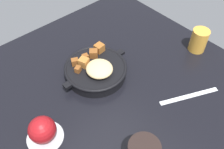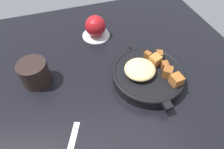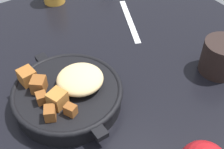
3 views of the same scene
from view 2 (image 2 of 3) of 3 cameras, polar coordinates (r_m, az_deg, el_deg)
The scene contains 5 objects.
ground_plane at distance 62.55cm, azimuth 1.40°, elevation -3.27°, with size 100.67×97.95×2.40cm, color black.
cast_iron_skillet at distance 61.13cm, azimuth 10.69°, elevation 0.04°, with size 27.25×22.94×7.51cm.
saucer_plate at distance 79.05cm, azimuth -5.03°, elevation 11.73°, with size 11.20×11.20×0.60cm, color #B7BABF.
red_apple at distance 76.43cm, azimuth -5.26°, elevation 14.32°, with size 8.19×8.19×8.19cm, color maroon.
coffee_mug_dark at distance 63.80cm, azimuth -22.28°, elevation 0.42°, with size 8.92×8.92×8.00cm, color black.
Camera 2 is at (-35.32, 13.12, 48.72)cm, focal length 30.33 mm.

